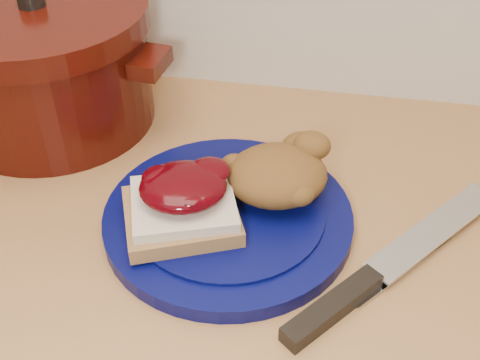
% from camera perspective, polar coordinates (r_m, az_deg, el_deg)
% --- Properties ---
extents(plate, '(0.35, 0.35, 0.02)m').
position_cam_1_polar(plate, '(0.68, -1.14, -3.61)').
color(plate, '#040741').
rests_on(plate, wood_countertop).
extents(sandwich, '(0.15, 0.14, 0.06)m').
position_cam_1_polar(sandwich, '(0.64, -5.48, -2.11)').
color(sandwich, olive).
rests_on(sandwich, plate).
extents(stuffing_mound, '(0.14, 0.13, 0.06)m').
position_cam_1_polar(stuffing_mound, '(0.67, 3.51, 0.46)').
color(stuffing_mound, brown).
rests_on(stuffing_mound, plate).
extents(chef_knife, '(0.23, 0.27, 0.02)m').
position_cam_1_polar(chef_knife, '(0.62, 11.59, -9.65)').
color(chef_knife, black).
rests_on(chef_knife, wood_countertop).
extents(butter_knife, '(0.11, 0.12, 0.00)m').
position_cam_1_polar(butter_knife, '(0.66, 15.22, -8.12)').
color(butter_knife, silver).
rests_on(butter_knife, wood_countertop).
extents(dutch_oven, '(0.35, 0.32, 0.18)m').
position_cam_1_polar(dutch_oven, '(0.85, -17.95, 10.40)').
color(dutch_oven, '#340A05').
rests_on(dutch_oven, wood_countertop).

